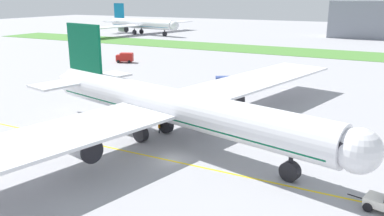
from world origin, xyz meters
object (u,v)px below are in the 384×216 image
service_truck_fuel_bowser (125,57)px  ground_crew_wingwalker_port (159,127)px  parked_airliner_far_left (141,24)px  airliner_foreground (167,105)px  service_truck_baggage_loader (228,82)px

service_truck_fuel_bowser → ground_crew_wingwalker_port: bearing=-48.8°
ground_crew_wingwalker_port → parked_airliner_far_left: bearing=125.7°
airliner_foreground → service_truck_fuel_bowser: (-48.46, 54.31, -3.75)m
service_truck_baggage_loader → airliner_foreground: bearing=-81.2°
airliner_foreground → service_truck_baggage_loader: (-5.45, 35.32, -3.85)m
service_truck_baggage_loader → service_truck_fuel_bowser: (-43.01, 18.99, 0.10)m
ground_crew_wingwalker_port → service_truck_fuel_bowser: size_ratio=0.30×
ground_crew_wingwalker_port → airliner_foreground: bearing=-39.4°
ground_crew_wingwalker_port → service_truck_baggage_loader: 32.88m
ground_crew_wingwalker_port → service_truck_baggage_loader: bearing=94.1°
airliner_foreground → service_truck_fuel_bowser: airliner_foreground is taller
ground_crew_wingwalker_port → service_truck_baggage_loader: (-2.36, 32.79, 0.51)m
ground_crew_wingwalker_port → parked_airliner_far_left: size_ratio=0.02×
parked_airliner_far_left → airliner_foreground: bearing=-54.0°
ground_crew_wingwalker_port → service_truck_baggage_loader: size_ratio=0.27×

